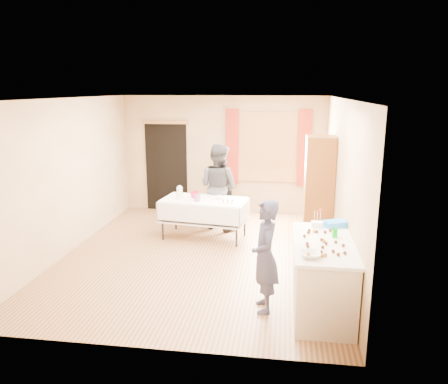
# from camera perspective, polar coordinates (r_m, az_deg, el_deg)

# --- Properties ---
(floor) EXTENTS (4.50, 5.50, 0.02)m
(floor) POSITION_cam_1_polar(r_m,az_deg,el_deg) (7.48, -3.17, -8.31)
(floor) COLOR #9E7047
(floor) RESTS_ON ground
(ceiling) EXTENTS (4.50, 5.50, 0.02)m
(ceiling) POSITION_cam_1_polar(r_m,az_deg,el_deg) (6.95, -3.45, 12.19)
(ceiling) COLOR white
(ceiling) RESTS_ON floor
(wall_back) EXTENTS (4.50, 0.02, 2.60)m
(wall_back) POSITION_cam_1_polar(r_m,az_deg,el_deg) (9.78, -0.14, 4.86)
(wall_back) COLOR tan
(wall_back) RESTS_ON floor
(wall_front) EXTENTS (4.50, 0.02, 2.60)m
(wall_front) POSITION_cam_1_polar(r_m,az_deg,el_deg) (4.52, -10.18, -5.60)
(wall_front) COLOR tan
(wall_front) RESTS_ON floor
(wall_left) EXTENTS (0.02, 5.50, 2.60)m
(wall_left) POSITION_cam_1_polar(r_m,az_deg,el_deg) (7.86, -19.71, 1.95)
(wall_left) COLOR tan
(wall_left) RESTS_ON floor
(wall_right) EXTENTS (0.02, 5.50, 2.60)m
(wall_right) POSITION_cam_1_polar(r_m,az_deg,el_deg) (7.02, 15.10, 0.98)
(wall_right) COLOR tan
(wall_right) RESTS_ON floor
(window_frame) EXTENTS (1.32, 0.06, 1.52)m
(window_frame) POSITION_cam_1_polar(r_m,az_deg,el_deg) (9.62, 5.76, 5.85)
(window_frame) COLOR olive
(window_frame) RESTS_ON wall_back
(window_pane) EXTENTS (1.20, 0.02, 1.40)m
(window_pane) POSITION_cam_1_polar(r_m,az_deg,el_deg) (9.60, 5.76, 5.84)
(window_pane) COLOR white
(window_pane) RESTS_ON wall_back
(curtain_left) EXTENTS (0.28, 0.06, 1.65)m
(curtain_left) POSITION_cam_1_polar(r_m,az_deg,el_deg) (9.63, 1.09, 5.93)
(curtain_left) COLOR maroon
(curtain_left) RESTS_ON wall_back
(curtain_right) EXTENTS (0.28, 0.06, 1.65)m
(curtain_right) POSITION_cam_1_polar(r_m,az_deg,el_deg) (9.57, 10.44, 5.66)
(curtain_right) COLOR maroon
(curtain_right) RESTS_ON wall_back
(doorway) EXTENTS (0.95, 0.04, 2.00)m
(doorway) POSITION_cam_1_polar(r_m,az_deg,el_deg) (10.06, -7.52, 3.26)
(doorway) COLOR black
(doorway) RESTS_ON floor
(door_lintel) EXTENTS (1.05, 0.06, 0.08)m
(door_lintel) POSITION_cam_1_polar(r_m,az_deg,el_deg) (9.91, -7.75, 9.04)
(door_lintel) COLOR olive
(door_lintel) RESTS_ON wall_back
(cabinet) EXTENTS (0.50, 0.60, 1.94)m
(cabinet) POSITION_cam_1_polar(r_m,az_deg,el_deg) (7.97, 12.26, 0.17)
(cabinet) COLOR brown
(cabinet) RESTS_ON floor
(counter) EXTENTS (0.75, 1.57, 0.91)m
(counter) POSITION_cam_1_polar(r_m,az_deg,el_deg) (5.72, 12.73, -10.68)
(counter) COLOR beige
(counter) RESTS_ON floor
(party_table) EXTENTS (1.67, 1.01, 0.75)m
(party_table) POSITION_cam_1_polar(r_m,az_deg,el_deg) (8.17, -2.61, -3.01)
(party_table) COLOR black
(party_table) RESTS_ON floor
(chair) EXTENTS (0.52, 0.52, 1.03)m
(chair) POSITION_cam_1_polar(r_m,az_deg,el_deg) (9.18, -0.59, -2.05)
(chair) COLOR black
(chair) RESTS_ON floor
(girl) EXTENTS (0.65, 0.53, 1.44)m
(girl) POSITION_cam_1_polar(r_m,az_deg,el_deg) (5.50, 5.39, -8.37)
(girl) COLOR #272946
(girl) RESTS_ON floor
(woman) EXTENTS (1.35, 1.31, 1.70)m
(woman) POSITION_cam_1_polar(r_m,az_deg,el_deg) (8.65, -0.75, 0.70)
(woman) COLOR black
(woman) RESTS_ON floor
(soda_can) EXTENTS (0.08, 0.08, 0.12)m
(soda_can) POSITION_cam_1_polar(r_m,az_deg,el_deg) (5.72, 14.30, -5.20)
(soda_can) COLOR #019B0B
(soda_can) RESTS_ON counter
(mixing_bowl) EXTENTS (0.26, 0.26, 0.06)m
(mixing_bowl) POSITION_cam_1_polar(r_m,az_deg,el_deg) (5.03, 11.19, -8.04)
(mixing_bowl) COLOR white
(mixing_bowl) RESTS_ON counter
(foam_block) EXTENTS (0.15, 0.10, 0.08)m
(foam_block) POSITION_cam_1_polar(r_m,az_deg,el_deg) (6.08, 12.05, -4.17)
(foam_block) COLOR white
(foam_block) RESTS_ON counter
(blue_basket) EXTENTS (0.36, 0.30, 0.08)m
(blue_basket) POSITION_cam_1_polar(r_m,az_deg,el_deg) (6.17, 14.34, -4.05)
(blue_basket) COLOR #2788EA
(blue_basket) RESTS_ON counter
(pitcher) EXTENTS (0.14, 0.14, 0.22)m
(pitcher) POSITION_cam_1_polar(r_m,az_deg,el_deg) (8.14, -5.81, -0.12)
(pitcher) COLOR silver
(pitcher) RESTS_ON party_table
(cup_red) EXTENTS (0.24, 0.24, 0.12)m
(cup_red) POSITION_cam_1_polar(r_m,az_deg,el_deg) (8.18, -3.87, -0.38)
(cup_red) COLOR red
(cup_red) RESTS_ON party_table
(cup_rainbow) EXTENTS (0.24, 0.24, 0.12)m
(cup_rainbow) POSITION_cam_1_polar(r_m,az_deg,el_deg) (7.94, -3.51, -0.79)
(cup_rainbow) COLOR red
(cup_rainbow) RESTS_ON party_table
(small_bowl) EXTENTS (0.22, 0.22, 0.05)m
(small_bowl) POSITION_cam_1_polar(r_m,az_deg,el_deg) (8.12, -0.55, -0.70)
(small_bowl) COLOR white
(small_bowl) RESTS_ON party_table
(pastry_tray) EXTENTS (0.28, 0.20, 0.02)m
(pastry_tray) POSITION_cam_1_polar(r_m,az_deg,el_deg) (7.84, 0.49, -1.33)
(pastry_tray) COLOR white
(pastry_tray) RESTS_ON party_table
(bottle) EXTENTS (0.09, 0.09, 0.17)m
(bottle) POSITION_cam_1_polar(r_m,az_deg,el_deg) (8.42, -5.85, 0.18)
(bottle) COLOR white
(bottle) RESTS_ON party_table
(cake_balls) EXTENTS (0.53, 0.97, 0.04)m
(cake_balls) POSITION_cam_1_polar(r_m,az_deg,el_deg) (5.47, 12.72, -6.43)
(cake_balls) COLOR #3F2314
(cake_balls) RESTS_ON counter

